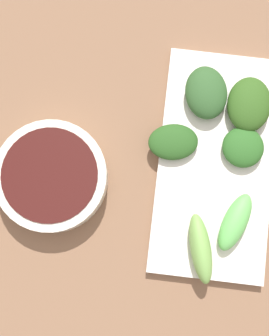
# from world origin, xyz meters

# --- Properties ---
(tabletop) EXTENTS (2.10, 2.10, 0.02)m
(tabletop) POSITION_xyz_m (0.00, 0.00, 0.01)
(tabletop) COLOR brown
(tabletop) RESTS_ON ground
(sauce_bowl) EXTENTS (0.14, 0.14, 0.04)m
(sauce_bowl) POSITION_xyz_m (-0.13, -0.03, 0.04)
(sauce_bowl) COLOR silver
(sauce_bowl) RESTS_ON tabletop
(serving_plate) EXTENTS (0.14, 0.29, 0.01)m
(serving_plate) POSITION_xyz_m (0.07, 0.02, 0.03)
(serving_plate) COLOR silver
(serving_plate) RESTS_ON tabletop
(broccoli_leafy_0) EXTENTS (0.06, 0.06, 0.02)m
(broccoli_leafy_0) POSITION_xyz_m (0.10, 0.04, 0.04)
(broccoli_leafy_0) COLOR #2A5E22
(broccoli_leafy_0) RESTS_ON serving_plate
(broccoli_stalk_1) EXTENTS (0.05, 0.09, 0.03)m
(broccoli_stalk_1) POSITION_xyz_m (0.06, -0.09, 0.05)
(broccoli_stalk_1) COLOR #76AB4F
(broccoli_stalk_1) RESTS_ON serving_plate
(broccoli_leafy_2) EXTENTS (0.06, 0.08, 0.03)m
(broccoli_leafy_2) POSITION_xyz_m (0.05, 0.10, 0.05)
(broccoli_leafy_2) COLOR #2D5528
(broccoli_leafy_2) RESTS_ON serving_plate
(broccoli_leafy_3) EXTENTS (0.07, 0.06, 0.02)m
(broccoli_leafy_3) POSITION_xyz_m (0.02, 0.03, 0.04)
(broccoli_leafy_3) COLOR #27521D
(broccoli_leafy_3) RESTS_ON serving_plate
(broccoli_leafy_4) EXTENTS (0.06, 0.07, 0.03)m
(broccoli_leafy_4) POSITION_xyz_m (0.11, 0.09, 0.05)
(broccoli_leafy_4) COLOR #2F561C
(broccoli_leafy_4) RESTS_ON serving_plate
(broccoli_stalk_5) EXTENTS (0.05, 0.08, 0.02)m
(broccoli_stalk_5) POSITION_xyz_m (0.10, -0.05, 0.04)
(broccoli_stalk_5) COLOR #62B957
(broccoli_stalk_5) RESTS_ON serving_plate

